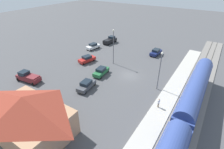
% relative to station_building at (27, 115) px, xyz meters
% --- Properties ---
extents(ground_plane, '(200.00, 200.00, 0.00)m').
position_rel_station_building_xyz_m(ground_plane, '(-4.00, -22.00, -3.31)').
color(ground_plane, '#4C4C4F').
extents(railway_track, '(4.80, 70.00, 0.30)m').
position_rel_station_building_xyz_m(railway_track, '(-18.00, -22.00, -3.22)').
color(railway_track, slate).
rests_on(railway_track, ground).
extents(platform, '(3.20, 46.00, 0.30)m').
position_rel_station_building_xyz_m(platform, '(-14.00, -22.00, -3.16)').
color(platform, '#B7B2A8').
rests_on(platform, ground).
extents(station_building, '(12.28, 8.43, 6.38)m').
position_rel_station_building_xyz_m(station_building, '(0.00, 0.00, 0.00)').
color(station_building, tan).
rests_on(station_building, ground).
extents(pedestrian_on_platform, '(0.36, 0.36, 1.71)m').
position_rel_station_building_xyz_m(pedestrian_on_platform, '(-13.38, -14.77, -2.03)').
color(pedestrian_on_platform, brown).
rests_on(pedestrian_on_platform, platform).
extents(sedan_red, '(2.82, 4.80, 1.74)m').
position_rel_station_building_xyz_m(sedan_red, '(8.42, -22.37, -2.44)').
color(sedan_red, red).
rests_on(sedan_red, ground).
extents(sedan_green, '(2.22, 4.64, 1.74)m').
position_rel_station_building_xyz_m(sedan_green, '(1.47, -18.96, -2.44)').
color(sedan_green, '#236638').
rests_on(sedan_green, ground).
extents(pickup_maroon, '(5.62, 3.08, 2.14)m').
position_rel_station_building_xyz_m(pickup_maroon, '(12.89, -8.38, -2.29)').
color(pickup_maroon, maroon).
rests_on(pickup_maroon, ground).
extents(sedan_white, '(2.50, 4.73, 1.74)m').
position_rel_station_building_xyz_m(sedan_white, '(12.85, -30.58, -2.44)').
color(sedan_white, white).
rests_on(sedan_white, ground).
extents(sedan_charcoal, '(2.31, 4.67, 1.74)m').
position_rel_station_building_xyz_m(sedan_charcoal, '(0.64, -12.81, -2.44)').
color(sedan_charcoal, '#47494F').
rests_on(sedan_charcoal, ground).
extents(pickup_black, '(2.23, 5.49, 2.14)m').
position_rel_station_building_xyz_m(pickup_black, '(11.33, -37.74, -2.29)').
color(pickup_black, black).
rests_on(pickup_black, ground).
extents(sedan_navy, '(2.15, 4.62, 1.74)m').
position_rel_station_building_xyz_m(sedan_navy, '(-4.95, -36.41, -2.44)').
color(sedan_navy, navy).
rests_on(sedan_navy, ground).
extents(light_pole_near_platform, '(0.44, 0.44, 7.86)m').
position_rel_station_building_xyz_m(light_pole_near_platform, '(-11.20, -20.28, 1.62)').
color(light_pole_near_platform, '#515156').
rests_on(light_pole_near_platform, ground).
extents(light_pole_lot_center, '(0.44, 0.44, 8.76)m').
position_rel_station_building_xyz_m(light_pole_lot_center, '(2.24, -25.33, 2.11)').
color(light_pole_lot_center, '#515156').
rests_on(light_pole_lot_center, ground).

